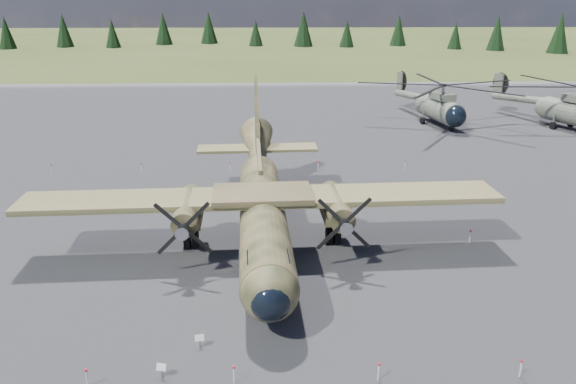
{
  "coord_description": "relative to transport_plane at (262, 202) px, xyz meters",
  "views": [
    {
      "loc": [
        3.56,
        -32.84,
        15.24
      ],
      "look_at": [
        4.76,
        2.0,
        2.92
      ],
      "focal_mm": 35.0,
      "sensor_mm": 36.0,
      "label": 1
    }
  ],
  "objects": [
    {
      "name": "ground",
      "position": [
        -3.06,
        -0.55,
        -2.78
      ],
      "size": [
        500.0,
        500.0,
        0.0
      ],
      "primitive_type": "plane",
      "color": "#505D29",
      "rests_on": "ground"
    },
    {
      "name": "apron",
      "position": [
        -3.06,
        9.45,
        -2.78
      ],
      "size": [
        120.0,
        120.0,
        0.04
      ],
      "primitive_type": "cube",
      "color": "slate",
      "rests_on": "ground"
    },
    {
      "name": "transport_plane",
      "position": [
        0.0,
        0.0,
        0.0
      ],
      "size": [
        29.32,
        26.64,
        9.67
      ],
      "rotation": [
        0.0,
        0.0,
        0.04
      ],
      "color": "#30361D",
      "rests_on": "ground"
    },
    {
      "name": "helicopter_near",
      "position": [
        21.21,
        33.58,
        0.88
      ],
      "size": [
        23.88,
        25.58,
        5.16
      ],
      "rotation": [
        0.0,
        0.0,
        0.2
      ],
      "color": "slate",
      "rests_on": "ground"
    },
    {
      "name": "helicopter_mid",
      "position": [
        36.21,
        30.59,
        1.0
      ],
      "size": [
        27.29,
        27.29,
        5.33
      ],
      "rotation": [
        0.0,
        0.0,
        0.39
      ],
      "color": "slate",
      "rests_on": "ground"
    },
    {
      "name": "info_placard_left",
      "position": [
        -4.12,
        -13.55,
        -2.33
      ],
      "size": [
        0.45,
        0.27,
        0.67
      ],
      "rotation": [
        0.0,
        0.0,
        -0.23
      ],
      "color": "gray",
      "rests_on": "ground"
    },
    {
      "name": "info_placard_right",
      "position": [
        -2.77,
        -11.47,
        -2.34
      ],
      "size": [
        0.44,
        0.24,
        0.66
      ],
      "rotation": [
        0.0,
        0.0,
        0.15
      ],
      "color": "gray",
      "rests_on": "ground"
    },
    {
      "name": "barrier_fence",
      "position": [
        -3.52,
        -0.63,
        -2.27
      ],
      "size": [
        33.12,
        29.62,
        0.85
      ],
      "color": "white",
      "rests_on": "ground"
    },
    {
      "name": "treeline",
      "position": [
        -7.29,
        2.52,
        1.92
      ],
      "size": [
        319.85,
        315.99,
        10.68
      ],
      "color": "black",
      "rests_on": "ground"
    }
  ]
}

